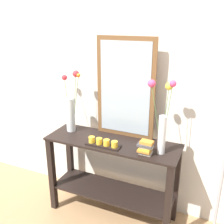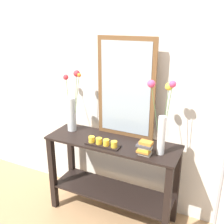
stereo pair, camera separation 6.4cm
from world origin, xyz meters
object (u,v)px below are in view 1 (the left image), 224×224
(tall_vase_left, at_px, (71,109))
(candle_tray, at_px, (103,143))
(vase_right, at_px, (163,118))
(mirror_leaning, at_px, (125,89))
(console_table, at_px, (112,170))
(book_stack, at_px, (146,148))

(tall_vase_left, bearing_deg, candle_tray, -22.62)
(vase_right, xyz_separation_m, candle_tray, (-0.49, -0.11, -0.27))
(mirror_leaning, xyz_separation_m, tall_vase_left, (-0.53, -0.11, -0.24))
(mirror_leaning, xyz_separation_m, candle_tray, (-0.09, -0.29, -0.43))
(console_table, distance_m, candle_tray, 0.35)
(console_table, relative_size, book_stack, 9.52)
(mirror_leaning, distance_m, candle_tray, 0.53)
(candle_tray, bearing_deg, console_table, 73.72)
(tall_vase_left, relative_size, vase_right, 1.00)
(tall_vase_left, distance_m, vase_right, 0.93)
(tall_vase_left, bearing_deg, book_stack, -11.83)
(mirror_leaning, bearing_deg, vase_right, -24.60)
(console_table, relative_size, candle_tray, 3.91)
(book_stack, bearing_deg, vase_right, 44.96)
(candle_tray, xyz_separation_m, book_stack, (0.39, 0.01, 0.03))
(tall_vase_left, bearing_deg, console_table, -7.59)
(book_stack, bearing_deg, console_table, 162.72)
(console_table, xyz_separation_m, mirror_leaning, (0.06, 0.17, 0.77))
(mirror_leaning, xyz_separation_m, vase_right, (0.40, -0.18, -0.16))
(candle_tray, relative_size, book_stack, 2.44)
(vase_right, distance_m, candle_tray, 0.57)
(console_table, height_order, vase_right, vase_right)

